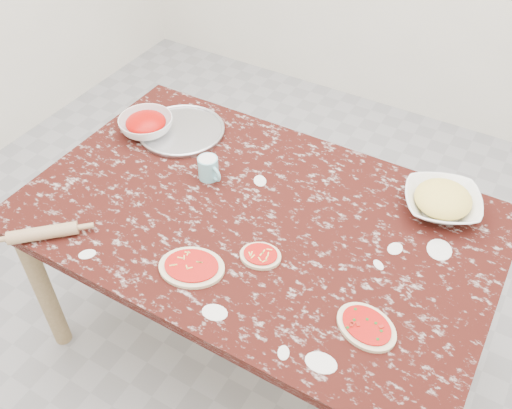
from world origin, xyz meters
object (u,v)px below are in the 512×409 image
(sauce_bowl, at_px, (146,125))
(rolling_pin, at_px, (43,233))
(pizza_tray, at_px, (182,131))
(worktable, at_px, (256,232))
(flour_mug, at_px, (209,168))
(cheese_bowl, at_px, (442,203))

(sauce_bowl, height_order, rolling_pin, sauce_bowl)
(pizza_tray, xyz_separation_m, sauce_bowl, (-0.12, -0.07, 0.03))
(rolling_pin, bearing_deg, worktable, 38.87)
(flour_mug, bearing_deg, pizza_tray, 145.03)
(cheese_bowl, bearing_deg, flour_mug, -161.63)
(flour_mug, xyz_separation_m, rolling_pin, (-0.30, -0.52, -0.02))
(pizza_tray, bearing_deg, worktable, -27.50)
(rolling_pin, bearing_deg, cheese_bowl, 35.93)
(pizza_tray, distance_m, rolling_pin, 0.70)
(sauce_bowl, height_order, flour_mug, flour_mug)
(flour_mug, relative_size, rolling_pin, 0.49)
(flour_mug, height_order, rolling_pin, flour_mug)
(pizza_tray, xyz_separation_m, flour_mug, (0.25, -0.18, 0.04))
(worktable, xyz_separation_m, cheese_bowl, (0.53, 0.34, 0.11))
(worktable, height_order, flour_mug, flour_mug)
(flour_mug, bearing_deg, worktable, -18.70)
(pizza_tray, bearing_deg, flour_mug, -34.97)
(flour_mug, bearing_deg, sauce_bowl, 163.90)
(sauce_bowl, distance_m, flour_mug, 0.39)
(worktable, xyz_separation_m, rolling_pin, (-0.55, -0.44, 0.11))
(worktable, height_order, rolling_pin, rolling_pin)
(pizza_tray, height_order, sauce_bowl, sauce_bowl)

